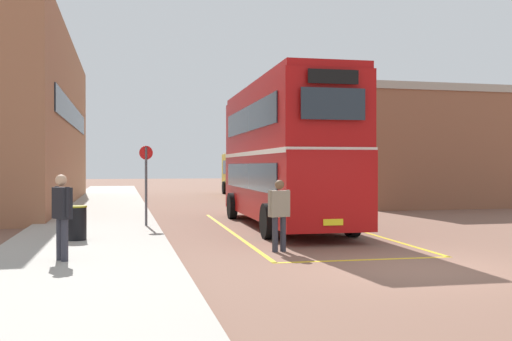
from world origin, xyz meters
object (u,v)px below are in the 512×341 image
(pedestrian_boarding, at_px, (279,210))
(bus_stop_sign, at_px, (146,177))
(pedestrian_waiting_near, at_px, (62,211))
(double_decker_bus, at_px, (283,152))
(single_deck_bus, at_px, (247,172))
(litter_bin, at_px, (77,223))

(pedestrian_boarding, distance_m, bus_stop_sign, 6.22)
(pedestrian_waiting_near, bearing_deg, double_decker_bus, 45.42)
(bus_stop_sign, bearing_deg, pedestrian_waiting_near, -106.37)
(double_decker_bus, distance_m, pedestrian_boarding, 5.92)
(single_deck_bus, height_order, pedestrian_waiting_near, single_deck_bus)
(single_deck_bus, xyz_separation_m, pedestrian_waiting_near, (-9.52, -26.41, -0.49))
(single_deck_bus, bearing_deg, bus_stop_sign, -110.95)
(single_deck_bus, distance_m, pedestrian_waiting_near, 28.07)
(pedestrian_boarding, height_order, litter_bin, pedestrian_boarding)
(double_decker_bus, bearing_deg, pedestrian_waiting_near, -134.58)
(single_deck_bus, xyz_separation_m, pedestrian_boarding, (-4.71, -25.32, -0.65))
(litter_bin, xyz_separation_m, bus_stop_sign, (1.88, 3.27, 1.09))
(double_decker_bus, distance_m, bus_stop_sign, 4.63)
(single_deck_bus, relative_size, pedestrian_boarding, 5.32)
(pedestrian_boarding, bearing_deg, bus_stop_sign, 117.89)
(pedestrian_waiting_near, bearing_deg, litter_bin, 89.27)
(double_decker_bus, bearing_deg, bus_stop_sign, -179.77)
(double_decker_bus, xyz_separation_m, pedestrian_boarding, (-1.66, -5.48, -1.52))
(single_deck_bus, bearing_deg, double_decker_bus, -98.74)
(double_decker_bus, distance_m, pedestrian_waiting_near, 9.32)
(pedestrian_boarding, xyz_separation_m, litter_bin, (-4.77, 2.20, -0.41))
(double_decker_bus, relative_size, bus_stop_sign, 4.03)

